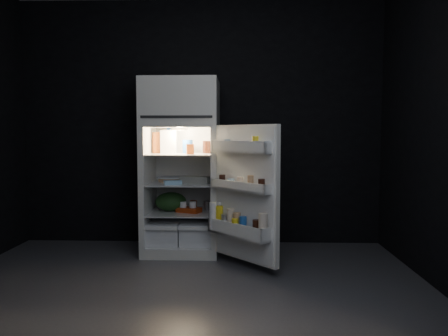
{
  "coord_description": "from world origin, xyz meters",
  "views": [
    {
      "loc": [
        0.44,
        -3.19,
        1.23
      ],
      "look_at": [
        0.29,
        1.0,
        0.9
      ],
      "focal_mm": 35.0,
      "sensor_mm": 36.0,
      "label": 1
    }
  ],
  "objects_px": {
    "fridge_door": "(243,196)",
    "egg_carton": "(195,180)",
    "yogurt_tray": "(189,210)",
    "refrigerator": "(182,160)",
    "milk_jug": "(169,142)"
  },
  "relations": [
    {
      "from": "refrigerator",
      "to": "milk_jug",
      "type": "distance_m",
      "value": 0.24
    },
    {
      "from": "yogurt_tray",
      "to": "milk_jug",
      "type": "bearing_deg",
      "value": 173.0
    },
    {
      "from": "refrigerator",
      "to": "yogurt_tray",
      "type": "relative_size",
      "value": 7.36
    },
    {
      "from": "egg_carton",
      "to": "milk_jug",
      "type": "bearing_deg",
      "value": 171.64
    },
    {
      "from": "refrigerator",
      "to": "yogurt_tray",
      "type": "xyz_separation_m",
      "value": [
        0.08,
        -0.1,
        -0.5
      ]
    },
    {
      "from": "fridge_door",
      "to": "milk_jug",
      "type": "xyz_separation_m",
      "value": [
        -0.77,
        0.68,
        0.47
      ]
    },
    {
      "from": "fridge_door",
      "to": "egg_carton",
      "type": "xyz_separation_m",
      "value": [
        -0.49,
        0.55,
        0.08
      ]
    },
    {
      "from": "fridge_door",
      "to": "egg_carton",
      "type": "height_order",
      "value": "fridge_door"
    },
    {
      "from": "fridge_door",
      "to": "yogurt_tray",
      "type": "xyz_separation_m",
      "value": [
        -0.55,
        0.55,
        -0.23
      ]
    },
    {
      "from": "refrigerator",
      "to": "milk_jug",
      "type": "xyz_separation_m",
      "value": [
        -0.14,
        0.03,
        0.19
      ]
    },
    {
      "from": "milk_jug",
      "to": "egg_carton",
      "type": "relative_size",
      "value": 0.79
    },
    {
      "from": "egg_carton",
      "to": "yogurt_tray",
      "type": "height_order",
      "value": "egg_carton"
    },
    {
      "from": "fridge_door",
      "to": "milk_jug",
      "type": "relative_size",
      "value": 5.08
    },
    {
      "from": "refrigerator",
      "to": "milk_jug",
      "type": "relative_size",
      "value": 7.42
    },
    {
      "from": "fridge_door",
      "to": "egg_carton",
      "type": "relative_size",
      "value": 4.0
    }
  ]
}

